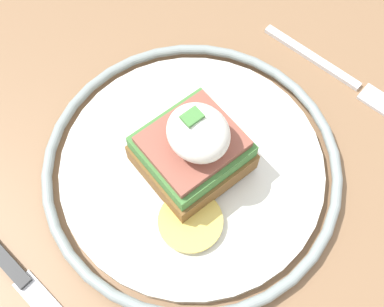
# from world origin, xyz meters

# --- Properties ---
(ground_plane) EXTENTS (6.00, 6.00, 0.00)m
(ground_plane) POSITION_xyz_m (0.00, 0.00, 0.00)
(ground_plane) COLOR #9E9993
(dining_table) EXTENTS (0.83, 0.90, 0.76)m
(dining_table) POSITION_xyz_m (0.00, 0.00, 0.63)
(dining_table) COLOR #846042
(dining_table) RESTS_ON ground_plane
(plate) EXTENTS (0.28, 0.28, 0.02)m
(plate) POSITION_xyz_m (0.02, 0.02, 0.76)
(plate) COLOR silver
(plate) RESTS_ON dining_table
(sandwich) EXTENTS (0.11, 0.11, 0.09)m
(sandwich) POSITION_xyz_m (0.02, 0.02, 0.80)
(sandwich) COLOR brown
(sandwich) RESTS_ON plate
(fork) EXTENTS (0.04, 0.16, 0.00)m
(fork) POSITION_xyz_m (-0.17, 0.03, 0.76)
(fork) COLOR silver
(fork) RESTS_ON dining_table
(knife) EXTENTS (0.04, 0.19, 0.01)m
(knife) POSITION_xyz_m (0.20, 0.01, 0.76)
(knife) COLOR #2D2D2D
(knife) RESTS_ON dining_table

